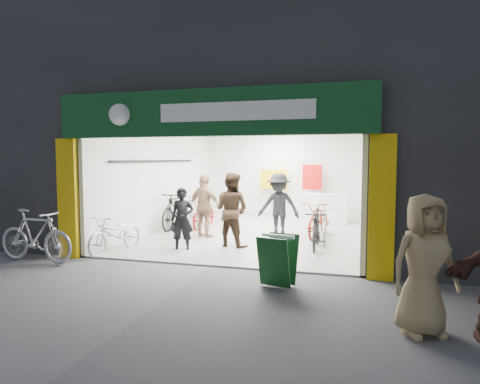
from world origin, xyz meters
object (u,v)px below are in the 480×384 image
at_px(parked_bike, 35,236).
at_px(sandwich_board, 278,259).
at_px(bike_right_front, 316,230).
at_px(pedestrian_near, 424,265).
at_px(bike_left_front, 116,234).

relative_size(parked_bike, sandwich_board, 2.16).
distance_m(bike_right_front, pedestrian_near, 4.94).
relative_size(bike_left_front, pedestrian_near, 0.97).
relative_size(bike_left_front, sandwich_board, 1.96).
distance_m(pedestrian_near, sandwich_board, 2.59).
bearing_deg(pedestrian_near, sandwich_board, 120.82).
height_order(parked_bike, pedestrian_near, pedestrian_near).
bearing_deg(sandwich_board, bike_right_front, 98.03).
bearing_deg(pedestrian_near, parked_bike, 142.41).
distance_m(bike_left_front, pedestrian_near, 6.86).
relative_size(bike_right_front, sandwich_board, 1.86).
bearing_deg(sandwich_board, bike_left_front, 173.53).
bearing_deg(pedestrian_near, bike_left_front, 130.08).
bearing_deg(pedestrian_near, bike_right_front, 87.00).
bearing_deg(parked_bike, sandwich_board, -89.51).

